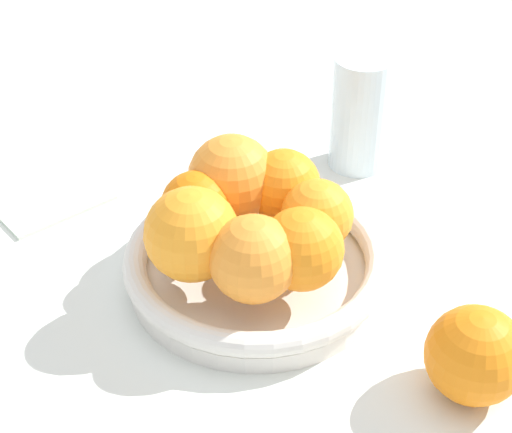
% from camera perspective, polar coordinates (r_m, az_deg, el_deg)
% --- Properties ---
extents(ground_plane, '(4.00, 4.00, 0.00)m').
position_cam_1_polar(ground_plane, '(0.79, 0.00, -4.40)').
color(ground_plane, silver).
extents(fruit_bowl, '(0.24, 0.24, 0.04)m').
position_cam_1_polar(fruit_bowl, '(0.77, 0.00, -3.28)').
color(fruit_bowl, silver).
rests_on(fruit_bowl, ground_plane).
extents(orange_pile, '(0.19, 0.19, 0.08)m').
position_cam_1_polar(orange_pile, '(0.74, -0.56, -0.01)').
color(orange_pile, orange).
rests_on(orange_pile, fruit_bowl).
extents(stray_orange, '(0.08, 0.08, 0.08)m').
position_cam_1_polar(stray_orange, '(0.68, 14.41, -8.95)').
color(stray_orange, orange).
rests_on(stray_orange, ground_plane).
extents(drinking_glass, '(0.06, 0.06, 0.13)m').
position_cam_1_polar(drinking_glass, '(0.92, 6.96, 6.89)').
color(drinking_glass, silver).
rests_on(drinking_glass, ground_plane).
extents(napkin_folded, '(0.11, 0.11, 0.01)m').
position_cam_1_polar(napkin_folded, '(0.92, -14.03, 1.63)').
color(napkin_folded, silver).
rests_on(napkin_folded, ground_plane).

